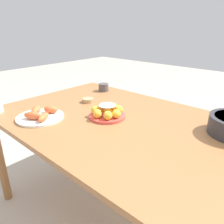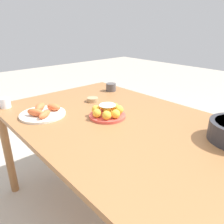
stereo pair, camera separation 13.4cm
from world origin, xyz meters
TOP-DOWN VIEW (x-y plane):
  - ground_plane at (0.00, 0.00)m, footprint 12.00×12.00m
  - dining_table at (0.00, 0.00)m, footprint 1.56×1.05m
  - cake_plate at (-0.06, -0.02)m, footprint 0.23×0.23m
  - sauce_bowl at (-0.36, 0.09)m, footprint 0.08×0.08m
  - seafood_platter at (-0.36, -0.31)m, footprint 0.29×0.29m
  - cup_near at (-0.66, -0.44)m, footprint 0.07×0.07m
  - cup_far at (-0.49, 0.38)m, footprint 0.09×0.09m

SIDE VIEW (x-z plane):
  - ground_plane at x=0.00m, z-range 0.00..0.00m
  - dining_table at x=0.00m, z-range 0.29..1.04m
  - sauce_bowl at x=-0.36m, z-range 0.75..0.78m
  - seafood_platter at x=-0.36m, z-range 0.74..0.80m
  - cup_far at x=-0.49m, z-range 0.75..0.82m
  - cake_plate at x=-0.06m, z-range 0.74..0.83m
  - cup_near at x=-0.66m, z-range 0.75..0.82m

